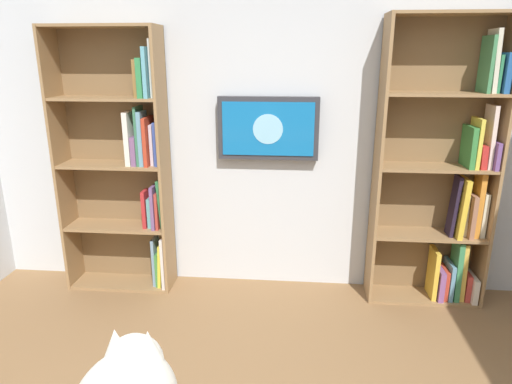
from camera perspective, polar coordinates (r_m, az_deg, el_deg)
wall_back at (r=3.41m, az=1.88°, el=9.67°), size 4.52×0.06×2.70m
bookshelf_left at (r=3.49m, az=22.95°, el=1.22°), size 0.82×0.28×2.04m
bookshelf_right at (r=3.55m, az=-16.09°, el=3.33°), size 0.81×0.28×1.98m
wall_mounted_tv at (r=3.34m, az=1.55°, el=8.03°), size 0.74×0.07×0.46m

